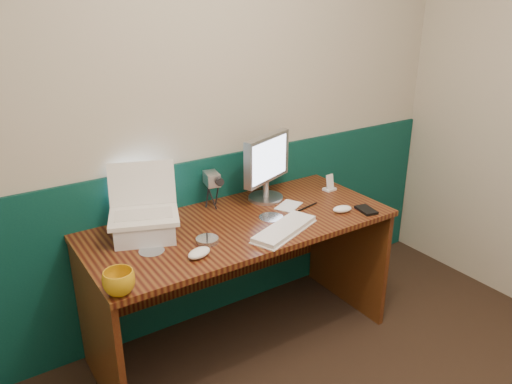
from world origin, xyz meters
TOP-DOWN VIEW (x-y plane):
  - back_wall at (0.00, 1.75)m, footprint 3.50×0.04m
  - wainscot at (0.00, 1.74)m, footprint 3.48×0.02m
  - desk at (0.05, 1.38)m, footprint 1.60×0.70m
  - laptop_riser at (-0.43, 1.49)m, footprint 0.35×0.32m
  - laptop at (-0.43, 1.49)m, footprint 0.39×0.35m
  - monitor at (0.33, 1.57)m, footprint 0.38×0.23m
  - keyboard at (0.17, 1.17)m, footprint 0.42×0.27m
  - mouse_right at (0.58, 1.19)m, footprint 0.12×0.09m
  - mouse_left at (-0.30, 1.17)m, footprint 0.14×0.10m
  - mug at (-0.69, 1.08)m, footprint 0.15×0.15m
  - camcorder at (0.02, 1.63)m, footprint 0.12×0.16m
  - cd_spindle at (-0.20, 1.28)m, footprint 0.11×0.11m
  - cd_loose_a at (-0.46, 1.34)m, footprint 0.12×0.12m
  - cd_loose_b at (0.22, 1.34)m, footprint 0.13×0.13m
  - pen at (0.46, 1.34)m, footprint 0.15×0.04m
  - papers at (0.38, 1.41)m, footprint 0.19×0.16m
  - dock at (0.73, 1.47)m, footprint 0.08×0.06m
  - music_player at (0.73, 1.47)m, footprint 0.05×0.03m
  - pda at (0.69, 1.12)m, footprint 0.10×0.14m

SIDE VIEW (x-z plane):
  - desk at x=0.05m, z-range 0.00..0.75m
  - wainscot at x=0.00m, z-range 0.00..1.00m
  - cd_loose_a at x=-0.46m, z-range 0.75..0.75m
  - cd_loose_b at x=0.22m, z-range 0.75..0.75m
  - papers at x=0.38m, z-range 0.75..0.75m
  - pen at x=0.46m, z-range 0.75..0.76m
  - dock at x=0.73m, z-range 0.75..0.76m
  - pda at x=0.69m, z-range 0.75..0.76m
  - cd_spindle at x=-0.20m, z-range 0.75..0.77m
  - keyboard at x=0.17m, z-range 0.75..0.77m
  - mouse_right at x=0.58m, z-range 0.75..0.79m
  - mouse_left at x=-0.30m, z-range 0.75..0.79m
  - laptop_riser at x=-0.43m, z-range 0.75..0.85m
  - mug at x=-0.69m, z-range 0.75..0.85m
  - music_player at x=0.73m, z-range 0.76..0.85m
  - camcorder at x=0.02m, z-range 0.75..0.97m
  - monitor at x=0.33m, z-range 0.75..1.12m
  - laptop at x=-0.43m, z-range 0.85..1.12m
  - back_wall at x=0.00m, z-range 0.00..2.50m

